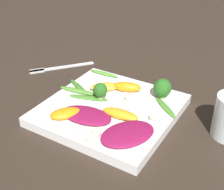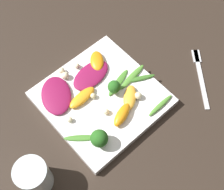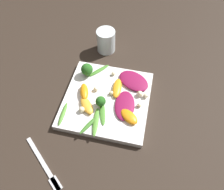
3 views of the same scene
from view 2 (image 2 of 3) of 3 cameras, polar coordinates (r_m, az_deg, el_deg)
name	(u,v)px [view 2 (image 2 of 3)]	position (r m, az deg, el deg)	size (l,w,h in m)	color
ground_plane	(102,100)	(0.77, -1.90, -0.95)	(2.40, 2.40, 0.00)	#2D231C
plate	(102,98)	(0.76, -1.92, -0.59)	(0.26, 0.26, 0.02)	white
drinking_glass	(34,177)	(0.68, -14.09, -14.28)	(0.07, 0.07, 0.08)	silver
fork	(200,71)	(0.84, 15.75, 4.21)	(0.15, 0.13, 0.01)	silver
radicchio_leaf_0	(91,75)	(0.78, -3.89, 3.68)	(0.07, 0.11, 0.01)	maroon
radicchio_leaf_1	(56,95)	(0.76, -10.16, -0.04)	(0.13, 0.11, 0.01)	maroon
orange_segment_0	(82,98)	(0.74, -5.49, -0.46)	(0.03, 0.08, 0.02)	orange
orange_segment_1	(130,98)	(0.74, 3.29, -0.48)	(0.07, 0.07, 0.02)	#FCAD33
orange_segment_2	(124,114)	(0.72, 2.12, -3.40)	(0.05, 0.07, 0.02)	orange
orange_segment_3	(97,61)	(0.79, -2.77, 6.22)	(0.07, 0.06, 0.02)	orange
broccoli_floret_0	(114,87)	(0.74, 0.38, 1.47)	(0.03, 0.03, 0.04)	#7A9E51
broccoli_floret_1	(99,138)	(0.68, -2.34, -7.95)	(0.04, 0.04, 0.05)	#84AD5B
arugula_sprig_0	(82,138)	(0.71, -5.51, -7.82)	(0.06, 0.07, 0.00)	#47842D
arugula_sprig_1	(140,78)	(0.77, 5.23, 3.06)	(0.05, 0.07, 0.01)	#3D7528
arugula_sprig_2	(132,77)	(0.77, 3.67, 3.32)	(0.03, 0.09, 0.01)	#518E33
arugula_sprig_3	(118,82)	(0.77, 1.13, 2.32)	(0.04, 0.09, 0.00)	#47842D
arugula_sprig_4	(160,105)	(0.74, 8.84, -1.88)	(0.01, 0.08, 0.01)	#518E33
macadamia_nut_0	(77,66)	(0.79, -6.45, 5.33)	(0.01, 0.01, 0.01)	beige
macadamia_nut_1	(70,120)	(0.72, -7.67, -4.57)	(0.01, 0.01, 0.01)	beige
macadamia_nut_2	(138,96)	(0.74, 4.81, -0.14)	(0.02, 0.02, 0.02)	beige
macadamia_nut_3	(61,71)	(0.79, -9.22, 4.43)	(0.02, 0.02, 0.02)	beige
macadamia_nut_4	(106,112)	(0.72, -1.13, -3.04)	(0.02, 0.02, 0.02)	beige
macadamia_nut_5	(93,96)	(0.74, -3.48, -0.16)	(0.01, 0.01, 0.01)	beige
macadamia_nut_6	(65,76)	(0.78, -8.56, 3.53)	(0.02, 0.02, 0.02)	beige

